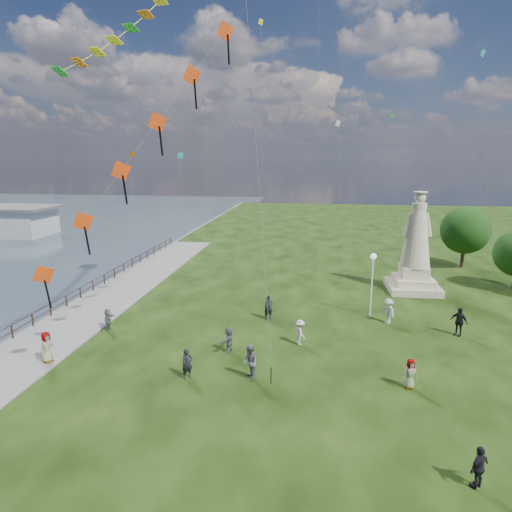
% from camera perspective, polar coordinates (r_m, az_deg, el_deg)
% --- Properties ---
extents(waterfront, '(200.00, 200.00, 1.51)m').
position_cam_1_polar(waterfront, '(33.31, -25.03, -8.18)').
color(waterfront, '#32424C').
rests_on(waterfront, ground).
extents(statue, '(4.30, 4.30, 8.52)m').
position_cam_1_polar(statue, '(38.85, 20.47, 0.22)').
color(statue, beige).
rests_on(statue, ground).
extents(lamppost, '(0.43, 0.43, 4.68)m').
position_cam_1_polar(lamppost, '(31.50, 15.27, -1.98)').
color(lamppost, silver).
rests_on(lamppost, ground).
extents(tree_row, '(8.34, 13.98, 6.40)m').
position_cam_1_polar(tree_row, '(45.80, 29.24, 1.62)').
color(tree_row, '#382314').
rests_on(tree_row, ground).
extents(person_0, '(0.71, 0.68, 1.63)m').
position_cam_1_polar(person_0, '(23.20, -9.16, -13.99)').
color(person_0, black).
rests_on(person_0, ground).
extents(person_1, '(0.87, 1.07, 1.90)m').
position_cam_1_polar(person_1, '(22.73, -0.84, -14.03)').
color(person_1, '#595960').
rests_on(person_1, ground).
extents(person_2, '(0.97, 1.15, 1.58)m').
position_cam_1_polar(person_2, '(26.82, 5.88, -10.08)').
color(person_2, silver).
rests_on(person_2, ground).
extents(person_3, '(1.04, 0.98, 1.62)m').
position_cam_1_polar(person_3, '(18.26, 27.59, -23.69)').
color(person_3, black).
rests_on(person_3, ground).
extents(person_4, '(0.88, 0.71, 1.56)m').
position_cam_1_polar(person_4, '(23.35, 19.84, -14.56)').
color(person_4, '#595960').
rests_on(person_4, ground).
extents(person_5, '(0.68, 1.40, 1.47)m').
position_cam_1_polar(person_5, '(30.48, -19.10, -7.97)').
color(person_5, '#595960').
rests_on(person_5, ground).
extents(person_6, '(0.76, 0.65, 1.77)m').
position_cam_1_polar(person_6, '(30.58, 1.68, -6.86)').
color(person_6, black).
rests_on(person_6, ground).
extents(person_8, '(1.11, 1.27, 1.75)m').
position_cam_1_polar(person_8, '(31.26, 17.21, -7.03)').
color(person_8, silver).
rests_on(person_8, ground).
extents(person_9, '(1.20, 1.17, 1.90)m').
position_cam_1_polar(person_9, '(30.82, 25.43, -7.89)').
color(person_9, black).
rests_on(person_9, ground).
extents(person_10, '(0.76, 0.98, 1.78)m').
position_cam_1_polar(person_10, '(26.98, -26.10, -11.06)').
color(person_10, '#595960').
rests_on(person_10, ground).
extents(person_11, '(0.94, 1.55, 1.56)m').
position_cam_1_polar(person_11, '(25.75, -3.66, -11.08)').
color(person_11, '#595960').
rests_on(person_11, ground).
extents(red_kite_train, '(11.28, 9.35, 18.46)m').
position_cam_1_polar(red_kite_train, '(23.29, -15.70, 12.94)').
color(red_kite_train, black).
rests_on(red_kite_train, ground).
extents(small_kites, '(29.83, 15.20, 29.98)m').
position_cam_1_polar(small_kites, '(40.63, 6.42, 17.70)').
color(small_kites, '#1CAC9F').
rests_on(small_kites, ground).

